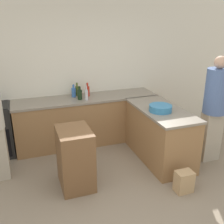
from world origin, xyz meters
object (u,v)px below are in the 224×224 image
object	(u,v)px
island_table	(75,158)
wine_bottle_dark	(80,94)
mixing_bowl	(160,108)
person_at_peninsula	(214,106)
vinegar_bottle_clear	(86,94)
hot_sauce_bottle	(87,91)
water_bottle_blue	(74,92)
paper_bag	(184,182)
olive_oil_bottle	(77,91)

from	to	relation	value
island_table	wine_bottle_dark	size ratio (longest dim) A/B	3.55
mixing_bowl	person_at_peninsula	distance (m)	0.91
vinegar_bottle_clear	person_at_peninsula	distance (m)	2.22
hot_sauce_bottle	water_bottle_blue	distance (m)	0.26
mixing_bowl	paper_bag	distance (m)	1.19
wine_bottle_dark	olive_oil_bottle	world-z (taller)	olive_oil_bottle
wine_bottle_dark	olive_oil_bottle	distance (m)	0.26
olive_oil_bottle	island_table	bearing A→B (deg)	-104.39
paper_bag	wine_bottle_dark	bearing A→B (deg)	118.12
water_bottle_blue	person_at_peninsula	world-z (taller)	person_at_peninsula
olive_oil_bottle	paper_bag	distance (m)	2.57
island_table	wine_bottle_dark	world-z (taller)	wine_bottle_dark
mixing_bowl	water_bottle_blue	distance (m)	1.71
hot_sauce_bottle	vinegar_bottle_clear	world-z (taller)	vinegar_bottle_clear
vinegar_bottle_clear	paper_bag	size ratio (longest dim) A/B	0.83
paper_bag	hot_sauce_bottle	bearing A→B (deg)	111.89
person_at_peninsula	water_bottle_blue	bearing A→B (deg)	144.04
island_table	water_bottle_blue	xyz separation A→B (m)	(0.31, 1.45, 0.57)
olive_oil_bottle	vinegar_bottle_clear	bearing A→B (deg)	-73.25
paper_bag	mixing_bowl	bearing A→B (deg)	86.56
water_bottle_blue	person_at_peninsula	bearing A→B (deg)	-35.96
paper_bag	water_bottle_blue	bearing A→B (deg)	117.40
hot_sauce_bottle	olive_oil_bottle	distance (m)	0.20
wine_bottle_dark	water_bottle_blue	world-z (taller)	wine_bottle_dark
wine_bottle_dark	paper_bag	distance (m)	2.35
vinegar_bottle_clear	water_bottle_blue	distance (m)	0.32
island_table	water_bottle_blue	size ratio (longest dim) A/B	3.69
mixing_bowl	person_at_peninsula	bearing A→B (deg)	-13.82
mixing_bowl	person_at_peninsula	world-z (taller)	person_at_peninsula
water_bottle_blue	vinegar_bottle_clear	bearing A→B (deg)	-56.13
mixing_bowl	wine_bottle_dark	xyz separation A→B (m)	(-1.08, 1.06, 0.05)
hot_sauce_bottle	olive_oil_bottle	xyz separation A→B (m)	(-0.18, 0.10, -0.00)
hot_sauce_bottle	vinegar_bottle_clear	size ratio (longest dim) A/B	0.98
hot_sauce_bottle	vinegar_bottle_clear	distance (m)	0.25
mixing_bowl	person_at_peninsula	size ratio (longest dim) A/B	0.20
hot_sauce_bottle	paper_bag	world-z (taller)	hot_sauce_bottle
paper_bag	olive_oil_bottle	bearing A→B (deg)	115.02
water_bottle_blue	wine_bottle_dark	bearing A→B (deg)	-70.10
mixing_bowl	wine_bottle_dark	distance (m)	1.52
mixing_bowl	wine_bottle_dark	bearing A→B (deg)	135.54
wine_bottle_dark	person_at_peninsula	bearing A→B (deg)	-33.06
wine_bottle_dark	olive_oil_bottle	xyz separation A→B (m)	(0.01, 0.26, 0.00)
mixing_bowl	water_bottle_blue	bearing A→B (deg)	132.48
island_table	hot_sauce_bottle	distance (m)	1.64
mixing_bowl	vinegar_bottle_clear	size ratio (longest dim) A/B	1.39
island_table	person_at_peninsula	size ratio (longest dim) A/B	0.49
mixing_bowl	olive_oil_bottle	bearing A→B (deg)	129.06
vinegar_bottle_clear	wine_bottle_dark	size ratio (longest dim) A/B	1.06
mixing_bowl	water_bottle_blue	world-z (taller)	water_bottle_blue
person_at_peninsula	paper_bag	xyz separation A→B (m)	(-0.94, -0.65, -0.82)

